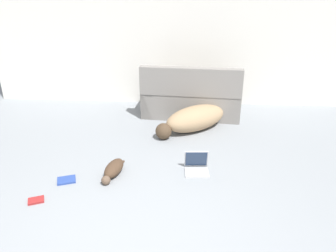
{
  "coord_description": "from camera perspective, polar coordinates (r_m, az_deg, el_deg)",
  "views": [
    {
      "loc": [
        0.47,
        -1.96,
        2.14
      ],
      "look_at": [
        0.2,
        1.9,
        0.45
      ],
      "focal_mm": 35.0,
      "sensor_mm": 36.0,
      "label": 1
    }
  ],
  "objects": [
    {
      "name": "dog",
      "position": [
        5.15,
        4.51,
        1.22
      ],
      "size": [
        1.31,
        1.06,
        0.39
      ],
      "rotation": [
        0.0,
        0.0,
        3.8
      ],
      "color": "#A38460",
      "rests_on": "ground_plane"
    },
    {
      "name": "book_blue",
      "position": [
        4.09,
        -17.26,
        -8.98
      ],
      "size": [
        0.25,
        0.23,
        0.02
      ],
      "rotation": [
        0.0,
        0.0,
        0.36
      ],
      "color": "#28428E",
      "rests_on": "ground_plane"
    },
    {
      "name": "couch",
      "position": [
        5.74,
        4.06,
        4.76
      ],
      "size": [
        1.72,
        0.91,
        0.91
      ],
      "rotation": [
        0.0,
        0.0,
        3.07
      ],
      "color": "gray",
      "rests_on": "ground_plane"
    },
    {
      "name": "cat",
      "position": [
        4.05,
        -9.51,
        -7.44
      ],
      "size": [
        0.26,
        0.6,
        0.16
      ],
      "rotation": [
        0.0,
        0.0,
        4.52
      ],
      "color": "#473323",
      "rests_on": "ground_plane"
    },
    {
      "name": "laptop_open",
      "position": [
        4.11,
        4.98,
        -6.69
      ],
      "size": [
        0.31,
        0.3,
        0.24
      ],
      "rotation": [
        0.0,
        0.0,
        0.07
      ],
      "color": "#B7B7BC",
      "rests_on": "ground_plane"
    },
    {
      "name": "book_red",
      "position": [
        3.86,
        -22.0,
        -11.92
      ],
      "size": [
        0.2,
        0.17,
        0.02
      ],
      "rotation": [
        0.0,
        0.0,
        0.41
      ],
      "color": "maroon",
      "rests_on": "ground_plane"
    },
    {
      "name": "wall_back",
      "position": [
        6.15,
        -0.47,
        15.67
      ],
      "size": [
        6.57,
        0.06,
        2.59
      ],
      "color": "silver",
      "rests_on": "ground_plane"
    }
  ]
}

